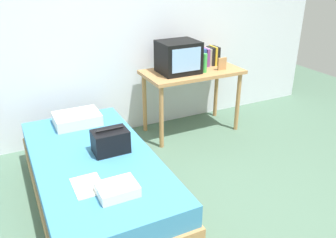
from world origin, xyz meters
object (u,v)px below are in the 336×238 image
(desk, at_px, (192,79))
(water_bottle, at_px, (204,63))
(tv, at_px, (178,57))
(book_row, at_px, (208,56))
(handbag, at_px, (111,141))
(folded_towel, at_px, (117,189))
(bed, at_px, (96,179))
(magazine, at_px, (88,186))
(pillow, at_px, (77,119))
(remote_dark, at_px, (123,183))
(picture_frame, at_px, (222,64))

(desk, distance_m, water_bottle, 0.26)
(tv, height_order, book_row, tv)
(desk, bearing_deg, handbag, -146.54)
(book_row, xyz_separation_m, folded_towel, (-1.72, -1.57, -0.40))
(bed, bearing_deg, magazine, -111.10)
(magazine, bearing_deg, book_row, 36.14)
(pillow, bearing_deg, magazine, -99.38)
(folded_towel, bearing_deg, remote_dark, 52.05)
(water_bottle, bearing_deg, remote_dark, -139.61)
(water_bottle, relative_size, remote_dark, 1.39)
(tv, bearing_deg, desk, -1.64)
(book_row, xyz_separation_m, picture_frame, (0.04, -0.25, -0.04))
(tv, xyz_separation_m, remote_dark, (-1.18, -1.37, -0.50))
(pillow, bearing_deg, picture_frame, 0.68)
(bed, height_order, water_bottle, water_bottle)
(bed, relative_size, handbag, 6.67)
(tv, bearing_deg, magazine, -138.12)
(desk, xyz_separation_m, book_row, (0.28, 0.11, 0.21))
(water_bottle, relative_size, book_row, 0.83)
(picture_frame, bearing_deg, pillow, -179.32)
(water_bottle, bearing_deg, handbag, -152.13)
(bed, xyz_separation_m, desk, (1.45, 0.87, 0.46))
(magazine, height_order, remote_dark, remote_dark)
(book_row, bearing_deg, tv, -167.14)
(water_bottle, bearing_deg, pillow, -178.87)
(tv, xyz_separation_m, magazine, (-1.42, -1.27, -0.51))
(remote_dark, bearing_deg, bed, 99.73)
(tv, distance_m, picture_frame, 0.54)
(desk, distance_m, folded_towel, 2.05)
(picture_frame, distance_m, handbag, 1.79)
(book_row, bearing_deg, water_bottle, -129.99)
(water_bottle, distance_m, folded_towel, 2.06)
(desk, height_order, remote_dark, desk)
(desk, bearing_deg, picture_frame, -22.84)
(desk, bearing_deg, water_bottle, -56.62)
(book_row, relative_size, handbag, 0.87)
(handbag, xyz_separation_m, folded_towel, (-0.15, -0.60, -0.06))
(desk, height_order, handbag, desk)
(remote_dark, bearing_deg, desk, 44.86)
(pillow, bearing_deg, bed, -92.40)
(water_bottle, height_order, picture_frame, water_bottle)
(picture_frame, bearing_deg, bed, -157.53)
(picture_frame, bearing_deg, handbag, -156.00)
(handbag, distance_m, magazine, 0.53)
(tv, relative_size, folded_towel, 1.57)
(bed, xyz_separation_m, handbag, (0.16, 0.01, 0.33))
(desk, xyz_separation_m, magazine, (-1.61, -1.27, -0.22))
(bed, height_order, pillow, pillow)
(water_bottle, xyz_separation_m, book_row, (0.20, 0.24, 0.00))
(desk, bearing_deg, folded_towel, -134.73)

